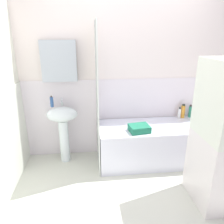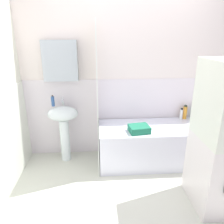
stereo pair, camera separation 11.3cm
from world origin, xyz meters
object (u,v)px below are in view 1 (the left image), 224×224
Objects in this scene: bathtub at (152,143)px; conditioner_bottle at (179,113)px; towel_folded at (139,128)px; body_wash_bottle at (183,111)px; sink at (63,123)px; soap_dispenser at (52,102)px; shampoo_bottle at (190,111)px.

bathtub is 8.71× the size of conditioner_bottle.
towel_folded is at bearing -150.34° from conditioner_bottle.
sink is at bearing -176.05° from body_wash_bottle.
soap_dispenser is 2.02m from body_wash_bottle.
soap_dispenser is 1.96m from conditioner_bottle.
conditioner_bottle is 0.68× the size of towel_folded.
body_wash_bottle reaches higher than towel_folded.
shampoo_bottle reaches higher than bathtub.
soap_dispenser reaches higher than bathtub.
body_wash_bottle is 0.92m from towel_folded.
sink is 3.81× the size of body_wash_bottle.
body_wash_bottle is (1.87, 0.13, 0.05)m from sink.
towel_folded is (1.06, -0.31, -0.01)m from sink.
conditioner_bottle is (-0.19, -0.02, -0.01)m from shampoo_bottle.
bathtub is at bearing -152.48° from conditioner_bottle.
towel_folded is (-0.81, -0.44, -0.06)m from body_wash_bottle.
soap_dispenser is at bearing 162.94° from towel_folded.
conditioner_bottle is at bearing 27.52° from bathtub.
shampoo_bottle is at bearing 7.05° from conditioner_bottle.
bathtub is 0.74m from body_wash_bottle.
bathtub is (1.44, -0.20, -0.64)m from soap_dispenser.
soap_dispenser is 0.91× the size of conditioner_bottle.
shampoo_bottle is (1.99, 0.14, 0.05)m from sink.
sink is 0.34m from soap_dispenser.
sink is 4.16× the size of shampoo_bottle.
soap_dispenser is at bearing 171.96° from bathtub.
towel_folded is (-0.93, -0.45, -0.05)m from shampoo_bottle.
shampoo_bottle is at bearing 3.84° from body_wash_bottle.
soap_dispenser is 1.59m from bathtub.
conditioner_bottle is (1.94, 0.06, -0.27)m from soap_dispenser.
soap_dispenser is (-0.14, 0.06, 0.30)m from sink.
towel_folded is (-0.75, -0.42, -0.04)m from conditioner_bottle.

